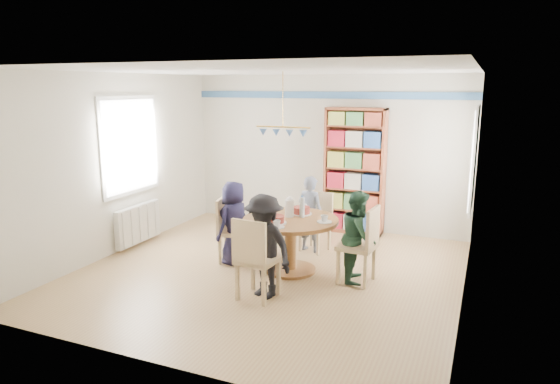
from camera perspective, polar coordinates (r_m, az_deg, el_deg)
The scene contains 14 objects.
ground at distance 6.94m, azimuth -1.30°, elevation -9.16°, with size 5.00×5.00×0.00m, color tan.
room_shell at distance 7.41m, azimuth -0.46°, elevation 5.39°, with size 5.00×5.00×5.00m.
radiator at distance 8.29m, azimuth -15.90°, elevation -3.51°, with size 0.12×1.00×0.60m.
dining_table at distance 6.81m, azimuth 1.22°, elevation -4.61°, with size 1.30×1.30×0.75m.
chair_left at distance 7.25m, azimuth -5.92°, elevation -3.99°, with size 0.50×0.50×0.93m.
chair_right at distance 6.50m, azimuth 9.51°, elevation -5.62°, with size 0.48×0.48×1.01m.
chair_far at distance 7.74m, azimuth 4.33°, elevation -3.04°, with size 0.48×0.48×0.90m.
chair_near at distance 5.90m, azimuth -2.95°, elevation -7.28°, with size 0.49×0.49×1.01m.
person_left at distance 7.17m, azimuth -5.28°, elevation -3.47°, with size 0.58×0.38×1.19m, color #191734.
person_right at distance 6.56m, azimuth 9.01°, elevation -5.01°, with size 0.58×0.45×1.20m, color #1C3827.
person_far at distance 7.65m, azimuth 3.49°, elevation -2.50°, with size 0.43×0.28×1.18m, color gray.
person_near at distance 5.99m, azimuth -1.83°, elevation -6.21°, with size 0.82×0.47×1.27m, color black.
bookshelf at distance 8.62m, azimuth 8.52°, elevation 2.25°, with size 1.03×0.31×2.15m.
tableware at distance 6.77m, azimuth 1.11°, elevation -2.42°, with size 1.15×1.15×0.30m.
Camera 1 is at (2.64, -5.90, 2.51)m, focal length 32.00 mm.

